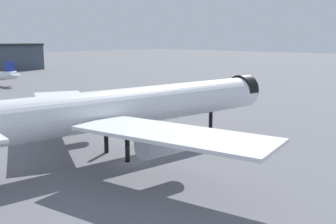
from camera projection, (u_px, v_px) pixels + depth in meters
ground at (129, 162)px, 61.03m from camera, size 900.00×900.00×0.00m
airliner_near_gate at (128, 108)px, 63.77m from camera, size 66.32×60.18×17.96m
traffic_cone_near_nose at (182, 110)px, 103.37m from camera, size 0.52×0.52×0.65m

